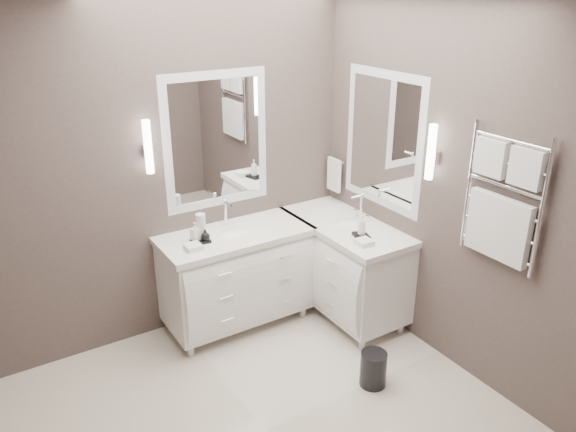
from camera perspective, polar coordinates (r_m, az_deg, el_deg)
floor at (r=3.94m, az=-2.42°, el=-21.01°), size 3.20×3.00×0.01m
wall_back at (r=4.45m, az=-12.49°, el=4.23°), size 3.20×0.01×2.70m
wall_front at (r=2.18m, az=18.14°, el=-17.33°), size 3.20×0.01×2.70m
wall_right at (r=4.13m, az=16.95°, el=2.33°), size 0.01×3.00×2.70m
vanity_back at (r=4.71m, az=-5.25°, el=-5.72°), size 1.24×0.59×0.97m
vanity_right at (r=4.88m, az=5.72°, el=-4.65°), size 0.59×1.24×0.97m
mirror_back at (r=4.54m, az=-7.27°, el=7.59°), size 0.90×0.02×1.10m
mirror_right at (r=4.59m, az=9.63°, el=7.63°), size 0.02×0.90×1.10m
sconce_back at (r=4.26m, az=-14.02°, el=6.72°), size 0.06×0.06×0.40m
sconce_right at (r=4.14m, az=14.32°, el=6.21°), size 0.06×0.06×0.40m
towel_bar_corner at (r=5.09m, az=4.71°, el=4.27°), size 0.03×0.22×0.30m
towel_ladder at (r=3.84m, az=20.88°, el=0.98°), size 0.06×0.58×0.90m
waste_bin at (r=4.24m, az=8.65°, el=-15.11°), size 0.23×0.23×0.27m
amenity_tray_back at (r=4.41m, az=-8.87°, el=-2.51°), size 0.15×0.12×0.02m
amenity_tray_right at (r=4.48m, az=7.45°, el=-2.01°), size 0.15×0.17×0.02m
water_bottle at (r=4.40m, az=-8.83°, el=-1.14°), size 0.09×0.09×0.22m
soap_bottle_a at (r=4.38m, az=-9.40°, el=-1.53°), size 0.08×0.08×0.14m
soap_bottle_b at (r=4.37m, az=-8.40°, el=-1.91°), size 0.09×0.09×0.09m
soap_bottle_c at (r=4.44m, az=7.51°, el=-0.90°), size 0.08×0.08×0.17m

